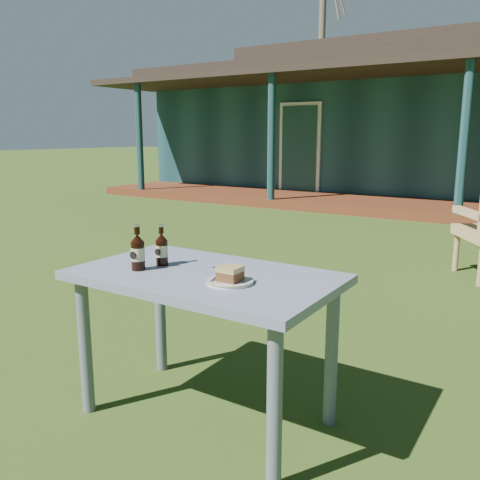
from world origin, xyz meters
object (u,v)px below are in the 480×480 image
Objects in this scene: cola_bottle_far at (138,252)px; cola_bottle_near at (162,249)px; plate at (230,281)px; cafe_table at (205,294)px; cake_slice at (230,273)px.

cola_bottle_near is at bearing 76.28° from cola_bottle_far.
cafe_table is at bearing 158.82° from plate.
cola_bottle_near is at bearing 170.17° from plate.
plate is 0.04m from cake_slice.
cola_bottle_near is 0.13m from cola_bottle_far.
plate is at bearing 131.52° from cake_slice.
cafe_table is 0.26m from cake_slice.
cafe_table is 0.31m from cola_bottle_near.
cola_bottle_near is 0.91× the size of cola_bottle_far.
cola_bottle_far reaches higher than cola_bottle_near.
cola_bottle_far is at bearing -173.76° from plate.
plate is 0.95× the size of cola_bottle_far.
cake_slice is (0.20, -0.08, 0.15)m from cafe_table.
cafe_table is 5.58× the size of cola_bottle_far.
cola_bottle_near reaches higher than cake_slice.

